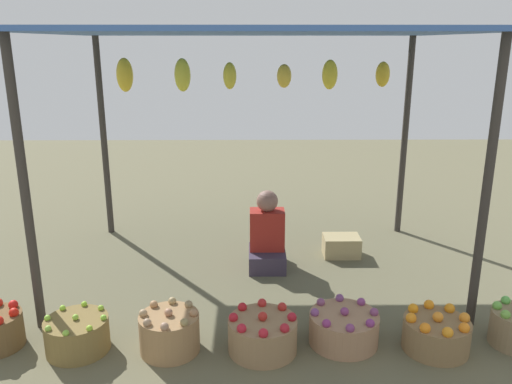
{
  "coord_description": "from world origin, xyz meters",
  "views": [
    {
      "loc": [
        -0.04,
        -4.69,
        2.16
      ],
      "look_at": [
        0.0,
        -0.54,
        0.95
      ],
      "focal_mm": 36.13,
      "sensor_mm": 36.0,
      "label": 1
    }
  ],
  "objects_px": {
    "vendor_person": "(267,238)",
    "basket_red_apples": "(263,334)",
    "basket_limes": "(77,334)",
    "basket_potatoes": "(170,332)",
    "basket_purple_onions": "(344,328)",
    "wooden_crate_near_vendor": "(341,246)",
    "basket_oranges": "(436,334)"
  },
  "relations": [
    {
      "from": "basket_red_apples",
      "to": "basket_potatoes",
      "type": "bearing_deg",
      "value": 179.33
    },
    {
      "from": "basket_limes",
      "to": "basket_potatoes",
      "type": "height_order",
      "value": "basket_potatoes"
    },
    {
      "from": "basket_limes",
      "to": "basket_oranges",
      "type": "bearing_deg",
      "value": -0.26
    },
    {
      "from": "basket_potatoes",
      "to": "basket_purple_onions",
      "type": "height_order",
      "value": "basket_potatoes"
    },
    {
      "from": "vendor_person",
      "to": "basket_potatoes",
      "type": "relative_size",
      "value": 1.8
    },
    {
      "from": "basket_potatoes",
      "to": "wooden_crate_near_vendor",
      "type": "distance_m",
      "value": 2.31
    },
    {
      "from": "basket_red_apples",
      "to": "basket_oranges",
      "type": "relative_size",
      "value": 1.05
    },
    {
      "from": "vendor_person",
      "to": "wooden_crate_near_vendor",
      "type": "relative_size",
      "value": 2.08
    },
    {
      "from": "vendor_person",
      "to": "basket_potatoes",
      "type": "height_order",
      "value": "vendor_person"
    },
    {
      "from": "basket_purple_onions",
      "to": "basket_red_apples",
      "type": "bearing_deg",
      "value": -170.92
    },
    {
      "from": "basket_potatoes",
      "to": "basket_purple_onions",
      "type": "relative_size",
      "value": 0.84
    },
    {
      "from": "vendor_person",
      "to": "basket_oranges",
      "type": "relative_size",
      "value": 1.63
    },
    {
      "from": "vendor_person",
      "to": "basket_limes",
      "type": "xyz_separation_m",
      "value": [
        -1.42,
        -1.45,
        -0.17
      ]
    },
    {
      "from": "basket_purple_onions",
      "to": "vendor_person",
      "type": "bearing_deg",
      "value": 111.07
    },
    {
      "from": "basket_purple_onions",
      "to": "wooden_crate_near_vendor",
      "type": "distance_m",
      "value": 1.65
    },
    {
      "from": "basket_limes",
      "to": "basket_oranges",
      "type": "relative_size",
      "value": 0.95
    },
    {
      "from": "basket_limes",
      "to": "basket_purple_onions",
      "type": "xyz_separation_m",
      "value": [
        1.95,
        0.08,
        -0.01
      ]
    },
    {
      "from": "vendor_person",
      "to": "basket_purple_onions",
      "type": "relative_size",
      "value": 1.51
    },
    {
      "from": "basket_potatoes",
      "to": "basket_purple_onions",
      "type": "bearing_deg",
      "value": 3.98
    },
    {
      "from": "basket_oranges",
      "to": "wooden_crate_near_vendor",
      "type": "distance_m",
      "value": 1.77
    },
    {
      "from": "vendor_person",
      "to": "basket_red_apples",
      "type": "relative_size",
      "value": 1.56
    },
    {
      "from": "vendor_person",
      "to": "basket_oranges",
      "type": "xyz_separation_m",
      "value": [
        1.19,
        -1.47,
        -0.17
      ]
    },
    {
      "from": "basket_limes",
      "to": "wooden_crate_near_vendor",
      "type": "height_order",
      "value": "basket_limes"
    },
    {
      "from": "basket_purple_onions",
      "to": "wooden_crate_near_vendor",
      "type": "height_order",
      "value": "basket_purple_onions"
    },
    {
      "from": "wooden_crate_near_vendor",
      "to": "basket_oranges",
      "type": "bearing_deg",
      "value": -77.0
    },
    {
      "from": "basket_purple_onions",
      "to": "basket_oranges",
      "type": "relative_size",
      "value": 1.08
    },
    {
      "from": "basket_limes",
      "to": "basket_potatoes",
      "type": "xyz_separation_m",
      "value": [
        0.67,
        -0.01,
        0.02
      ]
    },
    {
      "from": "basket_limes",
      "to": "wooden_crate_near_vendor",
      "type": "bearing_deg",
      "value": 37.81
    },
    {
      "from": "basket_red_apples",
      "to": "basket_purple_onions",
      "type": "relative_size",
      "value": 0.97
    },
    {
      "from": "basket_limes",
      "to": "basket_purple_onions",
      "type": "relative_size",
      "value": 0.88
    },
    {
      "from": "basket_potatoes",
      "to": "basket_limes",
      "type": "bearing_deg",
      "value": 179.22
    },
    {
      "from": "basket_red_apples",
      "to": "basket_oranges",
      "type": "height_order",
      "value": "basket_red_apples"
    }
  ]
}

